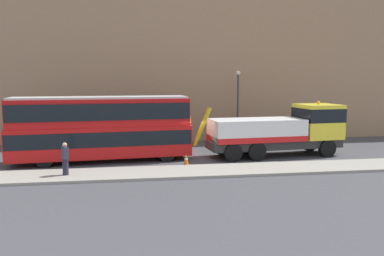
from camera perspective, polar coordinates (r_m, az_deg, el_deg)
The scene contains 8 objects.
ground_plane at distance 25.61m, azimuth 0.87°, elevation -4.34°, with size 120.00×120.00×0.00m, color #424247.
near_kerb at distance 21.56m, azimuth 2.72°, elevation -6.33°, with size 60.00×2.80×0.15m, color gray.
building_facade at distance 32.72m, azimuth -1.33°, elevation 12.33°, with size 60.00×1.50×16.00m.
recovery_tow_truck at distance 26.57m, azimuth 13.01°, elevation -0.26°, with size 10.23×3.40×3.67m.
double_decker_bus at distance 24.69m, azimuth -13.17°, elevation 0.29°, with size 11.18×3.49×4.06m.
pedestrian_onlooker at distance 21.20m, azimuth -18.20°, elevation -4.39°, with size 0.41×0.47×1.71m.
traffic_cone_near_bus at distance 23.11m, azimuth -0.86°, elevation -4.73°, with size 0.36×0.36×0.72m.
street_lamp at distance 31.29m, azimuth 6.77°, elevation 4.10°, with size 0.36×0.36×5.83m.
Camera 1 is at (-4.14, -24.76, 5.07)m, focal length 36.16 mm.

